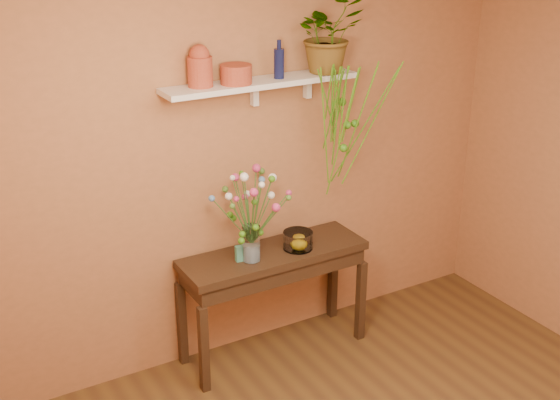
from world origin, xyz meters
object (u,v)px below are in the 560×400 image
Objects in this scene: sideboard at (274,266)px; bouquet at (252,198)px; blue_bottle at (279,63)px; spider_plant at (328,34)px; glass_bowl at (298,241)px; glass_vase at (251,246)px; terracotta_jug at (200,67)px.

sideboard is 0.60m from bouquet.
sideboard is 1.37m from blue_bottle.
bouquet is at bearing -167.66° from spider_plant.
glass_bowl is at bearing -16.43° from sideboard.
sideboard is 5.30× the size of glass_vase.
glass_bowl is (-0.29, -0.13, -1.34)m from spider_plant.
spider_plant is (0.45, 0.08, 1.51)m from sideboard.
glass_vase is 0.34m from bouquet.
bouquet is at bearing -36.64° from terracotta_jug.
blue_bottle is at bearing 23.99° from glass_vase.
glass_bowl is (0.07, -0.13, -1.20)m from blue_bottle.
terracotta_jug reaches higher than glass_vase.
bouquet is (-0.28, -0.14, -0.81)m from blue_bottle.
sideboard is at bearing 17.67° from bouquet.
spider_plant is at bearing 0.01° from blue_bottle.
blue_bottle is 1.19m from glass_vase.
blue_bottle is at bearing 41.83° from sideboard.
terracotta_jug reaches higher than blue_bottle.
blue_bottle is 0.39m from spider_plant.
blue_bottle is 1.19× the size of glass_bowl.
glass_bowl is (0.16, -0.05, 0.17)m from sideboard.
terracotta_jug is 1.37m from glass_bowl.
glass_bowl is (0.35, 0.01, -0.39)m from bouquet.
glass_vase reaches higher than glass_bowl.
sideboard is 0.29m from glass_vase.
bouquet reaches higher than sideboard.
blue_bottle is at bearing 26.69° from bouquet.
spider_plant is at bearing 12.34° from bouquet.
glass_vase is at bearing 179.60° from glass_bowl.
spider_plant is 0.96× the size of bouquet.
terracotta_jug is at bearing 164.68° from sideboard.
glass_bowl reaches higher than sideboard.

